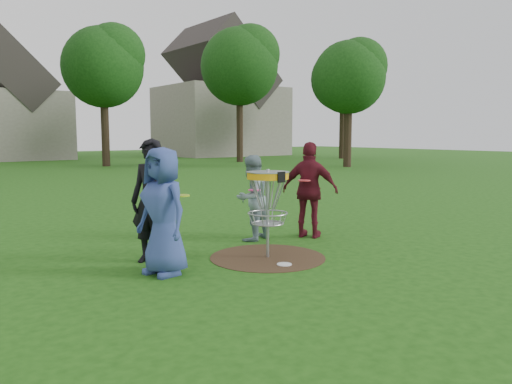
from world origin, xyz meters
TOP-DOWN VIEW (x-y plane):
  - ground at (0.00, 0.00)m, footprint 100.00×100.00m
  - dirt_patch at (0.00, 0.00)m, footprint 1.80×1.80m
  - player_blue at (-1.71, 0.14)m, footprint 0.73×0.95m
  - player_black at (-1.55, 0.80)m, footprint 0.76×0.80m
  - player_grey at (0.56, 1.18)m, footprint 0.89×0.78m
  - player_maroon at (1.57, 0.73)m, footprint 0.91×1.11m
  - disc_on_grass at (-0.09, -0.51)m, footprint 0.22×0.22m
  - disc_golf_basket at (0.00, -0.00)m, footprint 0.66×0.67m
  - held_discs at (-0.24, 0.58)m, footprint 2.97×1.04m
  - tree_row at (0.44, 20.67)m, footprint 51.20×17.42m
  - house_row at (4.78, 33.07)m, footprint 44.50×10.65m

SIDE VIEW (x-z plane):
  - ground at x=0.00m, z-range 0.00..0.00m
  - dirt_patch at x=0.00m, z-range 0.00..0.01m
  - disc_on_grass at x=-0.09m, z-range 0.00..0.02m
  - player_grey at x=0.56m, z-range 0.00..1.54m
  - player_blue at x=-1.71m, z-range 0.00..1.74m
  - player_maroon at x=1.57m, z-range 0.00..1.77m
  - player_black at x=-1.55m, z-range 0.00..1.85m
  - disc_golf_basket at x=0.00m, z-range 0.33..1.71m
  - held_discs at x=-0.24m, z-range 0.96..1.16m
  - house_row at x=4.78m, z-range -1.67..9.95m
  - tree_row at x=0.44m, z-range 1.26..11.16m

